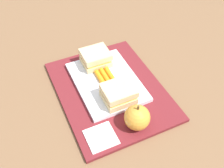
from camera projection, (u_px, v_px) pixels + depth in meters
The scene contains 8 objects.
ground_plane at pixel (110, 91), 0.76m from camera, with size 2.40×2.40×0.00m, color brown.
lunchbag_mat at pixel (110, 90), 0.75m from camera, with size 0.36×0.28×0.01m, color maroon.
food_tray at pixel (106, 82), 0.76m from camera, with size 0.23×0.17×0.01m, color white.
sandwich_half_left at pixel (96, 58), 0.79m from camera, with size 0.07×0.08×0.04m.
sandwich_half_right at pixel (119, 94), 0.69m from camera, with size 0.07×0.08×0.04m.
carrot_sticks_bundle at pixel (106, 78), 0.75m from camera, with size 0.08×0.04×0.02m.
apple at pixel (137, 117), 0.64m from camera, with size 0.06×0.06×0.08m.
paper_napkin at pixel (101, 137), 0.64m from camera, with size 0.07×0.07×0.00m, color white.
Camera 1 is at (0.46, -0.21, 0.56)m, focal length 42.87 mm.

